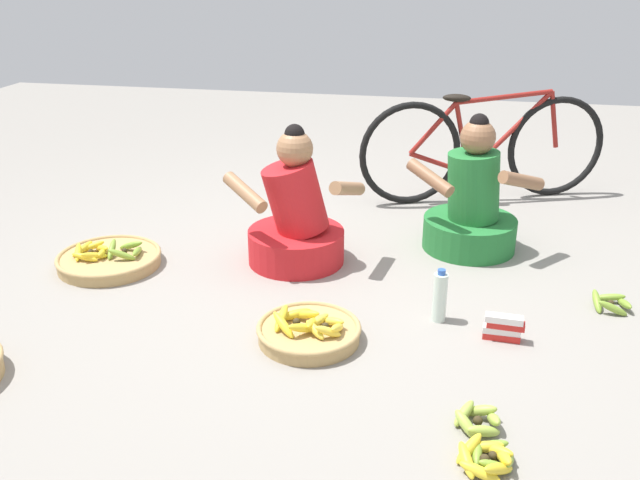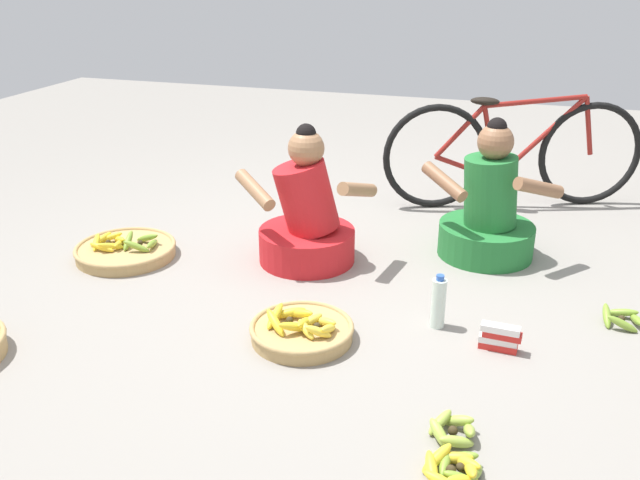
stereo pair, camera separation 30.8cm
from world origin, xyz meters
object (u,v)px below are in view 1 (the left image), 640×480
object	(u,v)px
vendor_woman_behind	(472,208)
water_bottle	(440,297)
bicycle_leaning	(484,148)
loose_bananas_back_right	(611,303)
vendor_woman_front	(296,220)
banana_basket_back_center	(309,331)
loose_bananas_mid_left	(484,444)
packet_carton_stack	(503,327)
banana_basket_near_bicycle	(109,259)

from	to	relation	value
vendor_woman_behind	water_bottle	distance (m)	0.89
bicycle_leaning	loose_bananas_back_right	xyz separation A→B (m)	(0.59, -1.47, -0.33)
vendor_woman_front	vendor_woman_behind	distance (m)	0.99
vendor_woman_behind	banana_basket_back_center	world-z (taller)	vendor_woman_behind
loose_bananas_mid_left	bicycle_leaning	bearing A→B (deg)	89.45
vendor_woman_behind	bicycle_leaning	xyz separation A→B (m)	(0.08, 0.87, 0.11)
vendor_woman_front	banana_basket_back_center	bearing A→B (deg)	-73.17
banana_basket_back_center	packet_carton_stack	size ratio (longest dim) A/B	2.59
loose_bananas_mid_left	packet_carton_stack	distance (m)	0.76
water_bottle	bicycle_leaning	bearing A→B (deg)	83.13
vendor_woman_behind	banana_basket_near_bicycle	size ratio (longest dim) A/B	1.40
bicycle_leaning	water_bottle	bearing A→B (deg)	-96.87
banana_basket_back_center	loose_bananas_back_right	world-z (taller)	banana_basket_back_center
banana_basket_back_center	water_bottle	bearing A→B (deg)	27.82
banana_basket_back_center	vendor_woman_behind	bearing A→B (deg)	59.60
packet_carton_stack	loose_bananas_back_right	bearing A→B (deg)	37.14
vendor_woman_behind	water_bottle	world-z (taller)	vendor_woman_behind
banana_basket_back_center	packet_carton_stack	distance (m)	0.84
vendor_woman_behind	banana_basket_near_bicycle	xyz separation A→B (m)	(-1.89, -0.62, -0.20)
vendor_woman_front	vendor_woman_behind	xyz separation A→B (m)	(0.92, 0.37, 0.01)
vendor_woman_front	water_bottle	xyz separation A→B (m)	(0.79, -0.50, -0.12)
vendor_woman_behind	vendor_woman_front	bearing A→B (deg)	-158.22
vendor_woman_behind	packet_carton_stack	xyz separation A→B (m)	(0.15, -0.99, -0.19)
banana_basket_near_bicycle	water_bottle	xyz separation A→B (m)	(1.76, -0.25, 0.08)
vendor_woman_behind	packet_carton_stack	bearing A→B (deg)	-81.65
vendor_woman_front	packet_carton_stack	size ratio (longest dim) A/B	4.30
banana_basket_back_center	packet_carton_stack	xyz separation A→B (m)	(0.83, 0.17, 0.01)
banana_basket_back_center	loose_bananas_mid_left	xyz separation A→B (m)	(0.73, -0.59, -0.01)
vendor_woman_behind	loose_bananas_mid_left	distance (m)	1.76
vendor_woman_front	loose_bananas_mid_left	distance (m)	1.70
loose_bananas_back_right	packet_carton_stack	size ratio (longest dim) A/B	1.04
banana_basket_near_bicycle	loose_bananas_back_right	size ratio (longest dim) A/B	3.01
bicycle_leaning	water_bottle	world-z (taller)	bicycle_leaning
vendor_woman_front	bicycle_leaning	distance (m)	1.59
water_bottle	vendor_woman_behind	bearing A→B (deg)	81.22
banana_basket_near_bicycle	water_bottle	bearing A→B (deg)	-8.03
vendor_woman_front	banana_basket_near_bicycle	xyz separation A→B (m)	(-0.97, -0.26, -0.20)
banana_basket_near_bicycle	water_bottle	distance (m)	1.78
loose_bananas_back_right	water_bottle	xyz separation A→B (m)	(-0.80, -0.27, 0.09)
packet_carton_stack	water_bottle	bearing A→B (deg)	156.81
banana_basket_back_center	loose_bananas_mid_left	size ratio (longest dim) A/B	1.14
loose_bananas_mid_left	water_bottle	size ratio (longest dim) A/B	1.56
bicycle_leaning	vendor_woman_front	bearing A→B (deg)	-128.75
vendor_woman_front	vendor_woman_behind	world-z (taller)	vendor_woman_behind
vendor_woman_front	water_bottle	distance (m)	0.94
loose_bananas_back_right	loose_bananas_mid_left	distance (m)	1.30
loose_bananas_back_right	loose_bananas_mid_left	xyz separation A→B (m)	(-0.61, -1.15, 0.00)
banana_basket_back_center	loose_bananas_back_right	bearing A→B (deg)	22.61
vendor_woman_front	water_bottle	bearing A→B (deg)	-32.69
banana_basket_back_center	banana_basket_near_bicycle	world-z (taller)	banana_basket_back_center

